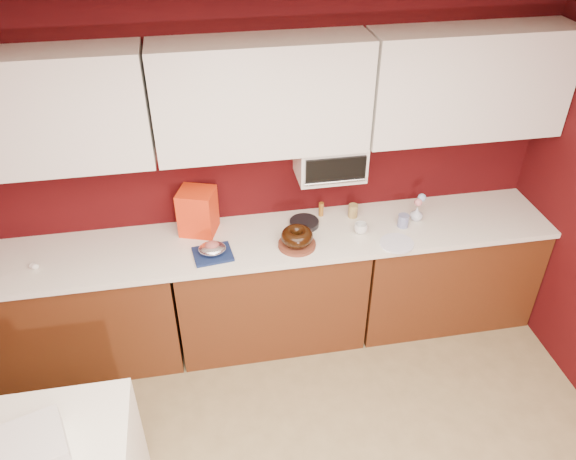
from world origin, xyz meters
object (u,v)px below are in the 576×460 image
at_px(toaster_oven, 330,159).
at_px(coffee_mug, 361,227).
at_px(bundt_cake, 297,236).
at_px(newspaper_stack, 24,452).
at_px(foil_ham_nest, 212,249).
at_px(blue_jar, 403,221).
at_px(flower_vase, 417,213).
at_px(pandoro_box, 198,211).

xyz_separation_m(toaster_oven, coffee_mug, (0.18, -0.22, -0.43)).
distance_m(bundt_cake, newspaper_stack, 1.96).
distance_m(foil_ham_nest, coffee_mug, 1.03).
bearing_deg(blue_jar, flower_vase, 26.87).
distance_m(pandoro_box, blue_jar, 1.43).
distance_m(bundt_cake, foil_ham_nest, 0.56).
relative_size(bundt_cake, pandoro_box, 0.67).
height_order(foil_ham_nest, pandoro_box, pandoro_box).
bearing_deg(blue_jar, coffee_mug, -175.71).
bearing_deg(foil_ham_nest, flower_vase, 6.30).
xyz_separation_m(toaster_oven, bundt_cake, (-0.28, -0.29, -0.39)).
bearing_deg(flower_vase, pandoro_box, 174.82).
distance_m(bundt_cake, coffee_mug, 0.47).
bearing_deg(newspaper_stack, flower_vase, 29.86).
bearing_deg(toaster_oven, flower_vase, -12.00).
bearing_deg(blue_jar, newspaper_stack, -149.99).
xyz_separation_m(bundt_cake, coffee_mug, (0.46, 0.07, -0.04)).
height_order(toaster_oven, flower_vase, toaster_oven).
height_order(coffee_mug, blue_jar, blue_jar).
relative_size(coffee_mug, flower_vase, 0.80).
xyz_separation_m(foil_ham_nest, coffee_mug, (1.02, 0.08, -0.01)).
height_order(toaster_oven, foil_ham_nest, toaster_oven).
height_order(pandoro_box, flower_vase, pandoro_box).
relative_size(blue_jar, newspaper_stack, 0.25).
height_order(bundt_cake, coffee_mug, bundt_cake).
bearing_deg(blue_jar, bundt_cake, -172.78).
relative_size(flower_vase, newspaper_stack, 0.30).
bearing_deg(blue_jar, toaster_oven, 158.86).
xyz_separation_m(flower_vase, newspaper_stack, (-2.42, -1.39, -0.14)).
bearing_deg(flower_vase, bundt_cake, -169.92).
xyz_separation_m(foil_ham_nest, blue_jar, (1.34, 0.10, -0.01)).
distance_m(foil_ham_nest, pandoro_box, 0.32).
bearing_deg(coffee_mug, flower_vase, 11.02).
relative_size(foil_ham_nest, flower_vase, 1.62).
relative_size(bundt_cake, newspaper_stack, 0.58).
height_order(toaster_oven, blue_jar, toaster_oven).
relative_size(toaster_oven, coffee_mug, 5.08).
relative_size(bundt_cake, foil_ham_nest, 1.20).
xyz_separation_m(toaster_oven, foil_ham_nest, (-0.84, -0.29, -0.42)).
height_order(foil_ham_nest, newspaper_stack, foil_ham_nest).
xyz_separation_m(toaster_oven, flower_vase, (0.62, -0.13, -0.42)).
bearing_deg(bundt_cake, pandoro_box, 154.71).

